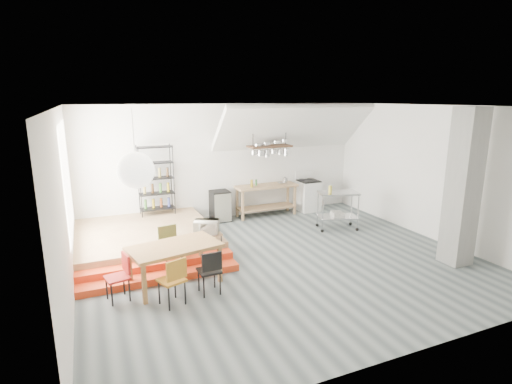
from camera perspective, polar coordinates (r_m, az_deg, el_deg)
name	(u,v)px	position (r m, az deg, el deg)	size (l,w,h in m)	color
floor	(281,261)	(8.58, 3.63, -9.76)	(8.00, 8.00, 0.00)	#4A5355
wall_back	(226,162)	(11.26, -4.34, 4.30)	(8.00, 0.04, 3.20)	silver
wall_left	(65,208)	(7.25, -25.68, -2.08)	(0.04, 7.00, 3.20)	silver
wall_right	(430,173)	(10.50, 23.65, 2.56)	(0.04, 7.00, 3.20)	silver
ceiling	(284,106)	(7.89, 3.98, 12.14)	(8.00, 7.00, 0.02)	white
slope_ceiling	(293,127)	(11.33, 5.34, 9.18)	(4.40, 1.80, 0.15)	white
window_pane	(67,179)	(8.67, -25.38, 1.66)	(0.02, 2.50, 2.20)	white
platform	(146,238)	(9.62, -15.48, -6.35)	(3.00, 3.00, 0.40)	#8E6747
step_lower	(162,277)	(7.88, -13.35, -11.77)	(3.00, 0.35, 0.13)	red
step_upper	(158,267)	(8.17, -13.82, -10.36)	(3.00, 0.35, 0.27)	red
concrete_column	(463,188)	(9.02, 27.47, 0.55)	(0.50, 0.50, 3.20)	slate
kitchen_counter	(266,195)	(11.54, 1.48, -0.38)	(1.80, 0.60, 0.91)	#8E6747
stove	(308,195)	(12.21, 7.44, -0.42)	(0.60, 0.60, 1.18)	white
pot_rack	(271,149)	(11.10, 2.15, 6.16)	(1.20, 0.50, 1.43)	#43281A
wire_shelving	(156,179)	(10.54, -14.11, 1.81)	(0.88, 0.38, 1.80)	black
microwave_shelf	(207,234)	(8.55, -7.07, -5.98)	(0.60, 0.40, 0.16)	#8E6747
paper_lantern	(136,170)	(6.84, -16.78, 2.99)	(0.60, 0.60, 0.60)	white
dining_table	(174,250)	(7.45, -11.57, -8.08)	(1.75, 1.20, 0.76)	#976537
chair_mustard	(174,278)	(6.79, -11.70, -11.87)	(0.49, 0.49, 0.84)	#BA7A1F
chair_black	(210,269)	(7.06, -6.57, -10.81)	(0.38, 0.38, 0.81)	black
chair_olive	(170,244)	(8.20, -12.25, -7.23)	(0.46, 0.46, 0.88)	brown
chair_red	(121,273)	(7.23, -18.77, -10.91)	(0.44, 0.44, 0.80)	red
rolling_cart	(338,205)	(10.56, 11.60, -1.86)	(1.11, 0.82, 0.99)	silver
mini_fridge	(220,206)	(11.14, -5.14, -1.99)	(0.50, 0.50, 0.85)	black
microwave	(206,227)	(8.50, -7.10, -4.96)	(0.51, 0.35, 0.28)	beige
bowl	(281,183)	(11.61, 3.58, 1.25)	(0.19, 0.19, 0.05)	silver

